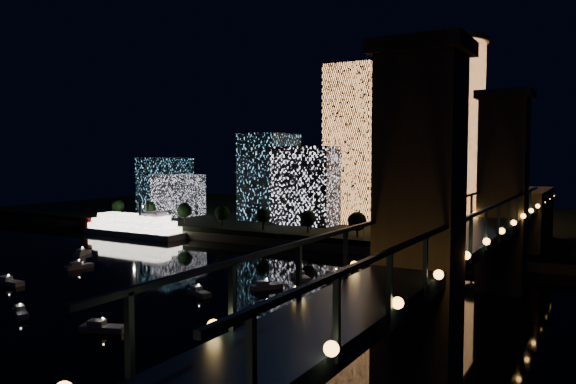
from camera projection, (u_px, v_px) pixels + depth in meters
name	position (u px, v px, depth m)	size (l,w,h in m)	color
ground	(168.00, 303.00, 130.20)	(520.00, 520.00, 0.00)	black
far_bank	(397.00, 221.00, 268.31)	(420.00, 160.00, 5.00)	black
seawall	(325.00, 246.00, 200.96)	(420.00, 6.00, 3.00)	#6B5E4C
tower_cylindrical	(442.00, 135.00, 223.06)	(34.00, 34.00, 74.38)	#FA9850
tower_rectangular	(355.00, 144.00, 242.84)	(21.24, 21.24, 67.58)	#FA9850
midrise_blocks	(247.00, 183.00, 258.63)	(108.18, 31.90, 38.88)	white
truss_bridge	(458.00, 256.00, 99.92)	(13.00, 266.00, 50.00)	navy
riverboat	(130.00, 226.00, 237.84)	(52.67, 11.83, 15.82)	silver
motorboats	(165.00, 285.00, 143.89)	(100.17, 73.40, 2.78)	silver
esplanade_trees	(271.00, 216.00, 218.61)	(166.12, 6.88, 8.94)	black
street_lamps	(263.00, 217.00, 227.79)	(132.70, 0.70, 5.65)	black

